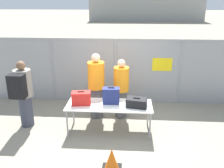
{
  "coord_description": "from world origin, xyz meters",
  "views": [
    {
      "loc": [
        0.4,
        -5.58,
        3.23
      ],
      "look_at": [
        -0.01,
        0.61,
        1.05
      ],
      "focal_mm": 40.0,
      "sensor_mm": 36.0,
      "label": 1
    }
  ],
  "objects_px": {
    "suitcase_red": "(81,98)",
    "security_worker_near": "(96,85)",
    "traveler_hooded": "(23,92)",
    "traffic_cone": "(112,161)",
    "suitcase_black": "(137,102)",
    "utility_trailer": "(165,77)",
    "security_worker_far": "(121,88)",
    "inspection_table": "(109,106)",
    "suitcase_navy": "(111,96)"
  },
  "relations": [
    {
      "from": "suitcase_red",
      "to": "security_worker_near",
      "type": "height_order",
      "value": "security_worker_near"
    },
    {
      "from": "traveler_hooded",
      "to": "traffic_cone",
      "type": "xyz_separation_m",
      "value": [
        2.35,
        -1.62,
        -0.74
      ]
    },
    {
      "from": "suitcase_red",
      "to": "security_worker_near",
      "type": "relative_size",
      "value": 0.27
    },
    {
      "from": "traffic_cone",
      "to": "suitcase_black",
      "type": "bearing_deg",
      "value": 71.12
    },
    {
      "from": "traveler_hooded",
      "to": "utility_trailer",
      "type": "relative_size",
      "value": 0.38
    },
    {
      "from": "security_worker_far",
      "to": "suitcase_red",
      "type": "bearing_deg",
      "value": 51.78
    },
    {
      "from": "suitcase_red",
      "to": "traffic_cone",
      "type": "bearing_deg",
      "value": -60.61
    },
    {
      "from": "security_worker_near",
      "to": "security_worker_far",
      "type": "xyz_separation_m",
      "value": [
        0.68,
        0.04,
        -0.08
      ]
    },
    {
      "from": "suitcase_red",
      "to": "suitcase_black",
      "type": "distance_m",
      "value": 1.35
    },
    {
      "from": "security_worker_near",
      "to": "traffic_cone",
      "type": "xyz_separation_m",
      "value": [
        0.58,
        -2.3,
        -0.72
      ]
    },
    {
      "from": "inspection_table",
      "to": "suitcase_black",
      "type": "relative_size",
      "value": 3.93
    },
    {
      "from": "security_worker_near",
      "to": "security_worker_far",
      "type": "height_order",
      "value": "security_worker_near"
    },
    {
      "from": "traveler_hooded",
      "to": "security_worker_far",
      "type": "bearing_deg",
      "value": 7.99
    },
    {
      "from": "suitcase_red",
      "to": "security_worker_near",
      "type": "bearing_deg",
      "value": 71.06
    },
    {
      "from": "suitcase_red",
      "to": "inspection_table",
      "type": "bearing_deg",
      "value": 1.95
    },
    {
      "from": "suitcase_red",
      "to": "utility_trailer",
      "type": "distance_m",
      "value": 4.13
    },
    {
      "from": "security_worker_near",
      "to": "traffic_cone",
      "type": "distance_m",
      "value": 2.48
    },
    {
      "from": "suitcase_red",
      "to": "security_worker_far",
      "type": "xyz_separation_m",
      "value": [
        0.95,
        0.84,
        -0.03
      ]
    },
    {
      "from": "suitcase_navy",
      "to": "suitcase_black",
      "type": "relative_size",
      "value": 0.79
    },
    {
      "from": "inspection_table",
      "to": "security_worker_near",
      "type": "relative_size",
      "value": 1.15
    },
    {
      "from": "suitcase_navy",
      "to": "suitcase_black",
      "type": "distance_m",
      "value": 0.65
    },
    {
      "from": "security_worker_near",
      "to": "traffic_cone",
      "type": "bearing_deg",
      "value": 115.77
    },
    {
      "from": "security_worker_near",
      "to": "suitcase_black",
      "type": "bearing_deg",
      "value": 153.74
    },
    {
      "from": "suitcase_red",
      "to": "traveler_hooded",
      "type": "distance_m",
      "value": 1.5
    },
    {
      "from": "traveler_hooded",
      "to": "utility_trailer",
      "type": "height_order",
      "value": "traveler_hooded"
    },
    {
      "from": "suitcase_navy",
      "to": "suitcase_black",
      "type": "xyz_separation_m",
      "value": [
        0.62,
        -0.16,
        -0.09
      ]
    },
    {
      "from": "traveler_hooded",
      "to": "utility_trailer",
      "type": "bearing_deg",
      "value": 29.77
    },
    {
      "from": "suitcase_navy",
      "to": "traffic_cone",
      "type": "distance_m",
      "value": 1.77
    },
    {
      "from": "suitcase_black",
      "to": "security_worker_near",
      "type": "distance_m",
      "value": 1.37
    },
    {
      "from": "suitcase_red",
      "to": "traffic_cone",
      "type": "distance_m",
      "value": 1.85
    },
    {
      "from": "traveler_hooded",
      "to": "utility_trailer",
      "type": "xyz_separation_m",
      "value": [
        4.0,
        3.15,
        -0.52
      ]
    },
    {
      "from": "suitcase_black",
      "to": "traffic_cone",
      "type": "xyz_separation_m",
      "value": [
        -0.5,
        -1.46,
        -0.61
      ]
    },
    {
      "from": "security_worker_far",
      "to": "utility_trailer",
      "type": "height_order",
      "value": "security_worker_far"
    },
    {
      "from": "inspection_table",
      "to": "security_worker_far",
      "type": "relative_size",
      "value": 1.26
    },
    {
      "from": "utility_trailer",
      "to": "security_worker_far",
      "type": "bearing_deg",
      "value": -122.56
    },
    {
      "from": "suitcase_navy",
      "to": "utility_trailer",
      "type": "distance_m",
      "value": 3.65
    },
    {
      "from": "suitcase_black",
      "to": "security_worker_far",
      "type": "bearing_deg",
      "value": 114.26
    },
    {
      "from": "utility_trailer",
      "to": "suitcase_navy",
      "type": "bearing_deg",
      "value": -119.39
    },
    {
      "from": "utility_trailer",
      "to": "security_worker_near",
      "type": "bearing_deg",
      "value": -132.04
    },
    {
      "from": "suitcase_navy",
      "to": "suitcase_black",
      "type": "bearing_deg",
      "value": -14.32
    },
    {
      "from": "security_worker_far",
      "to": "security_worker_near",
      "type": "bearing_deg",
      "value": 14.1
    },
    {
      "from": "suitcase_black",
      "to": "suitcase_navy",
      "type": "bearing_deg",
      "value": 165.68
    },
    {
      "from": "traveler_hooded",
      "to": "security_worker_far",
      "type": "distance_m",
      "value": 2.55
    },
    {
      "from": "traveler_hooded",
      "to": "traffic_cone",
      "type": "relative_size",
      "value": 3.6
    },
    {
      "from": "security_worker_near",
      "to": "security_worker_far",
      "type": "bearing_deg",
      "value": -164.61
    },
    {
      "from": "inspection_table",
      "to": "suitcase_navy",
      "type": "xyz_separation_m",
      "value": [
        0.04,
        0.09,
        0.25
      ]
    },
    {
      "from": "traveler_hooded",
      "to": "security_worker_near",
      "type": "bearing_deg",
      "value": 12.54
    },
    {
      "from": "traveler_hooded",
      "to": "suitcase_black",
      "type": "bearing_deg",
      "value": -11.68
    },
    {
      "from": "utility_trailer",
      "to": "traffic_cone",
      "type": "xyz_separation_m",
      "value": [
        -1.65,
        -4.77,
        -0.21
      ]
    },
    {
      "from": "security_worker_near",
      "to": "utility_trailer",
      "type": "xyz_separation_m",
      "value": [
        2.23,
        2.47,
        -0.51
      ]
    }
  ]
}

